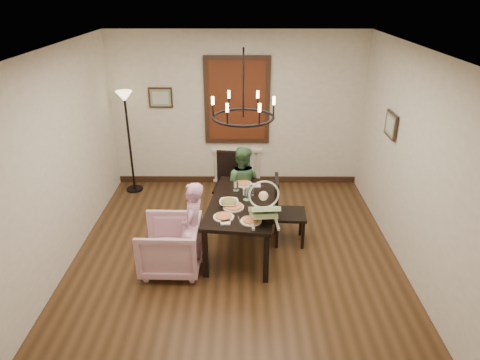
{
  "coord_description": "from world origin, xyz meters",
  "views": [
    {
      "loc": [
        0.09,
        -4.96,
        3.49
      ],
      "look_at": [
        0.06,
        0.32,
        1.05
      ],
      "focal_mm": 32.0,
      "sensor_mm": 36.0,
      "label": 1
    }
  ],
  "objects_px": {
    "chair_far": "(228,185)",
    "seated_man": "(241,190)",
    "armchair": "(170,246)",
    "drinking_glass": "(247,193)",
    "elderly_woman": "(194,235)",
    "chair_right": "(290,211)",
    "floor_lamp": "(130,144)",
    "baby_bouncer": "(264,208)",
    "dining_table": "(243,207)"
  },
  "relations": [
    {
      "from": "baby_bouncer",
      "to": "drinking_glass",
      "type": "relative_size",
      "value": 3.68
    },
    {
      "from": "dining_table",
      "to": "seated_man",
      "type": "height_order",
      "value": "seated_man"
    },
    {
      "from": "seated_man",
      "to": "floor_lamp",
      "type": "distance_m",
      "value": 2.28
    },
    {
      "from": "elderly_woman",
      "to": "drinking_glass",
      "type": "distance_m",
      "value": 0.96
    },
    {
      "from": "chair_right",
      "to": "seated_man",
      "type": "distance_m",
      "value": 0.96
    },
    {
      "from": "dining_table",
      "to": "chair_right",
      "type": "distance_m",
      "value": 0.71
    },
    {
      "from": "armchair",
      "to": "seated_man",
      "type": "bearing_deg",
      "value": 146.04
    },
    {
      "from": "dining_table",
      "to": "drinking_glass",
      "type": "height_order",
      "value": "drinking_glass"
    },
    {
      "from": "chair_far",
      "to": "baby_bouncer",
      "type": "height_order",
      "value": "baby_bouncer"
    },
    {
      "from": "dining_table",
      "to": "elderly_woman",
      "type": "relative_size",
      "value": 1.63
    },
    {
      "from": "chair_far",
      "to": "drinking_glass",
      "type": "bearing_deg",
      "value": -64.29
    },
    {
      "from": "chair_far",
      "to": "baby_bouncer",
      "type": "xyz_separation_m",
      "value": [
        0.49,
        -1.55,
        0.42
      ]
    },
    {
      "from": "elderly_woman",
      "to": "seated_man",
      "type": "relative_size",
      "value": 1.0
    },
    {
      "from": "elderly_woman",
      "to": "floor_lamp",
      "type": "relative_size",
      "value": 0.58
    },
    {
      "from": "armchair",
      "to": "drinking_glass",
      "type": "xyz_separation_m",
      "value": [
        1.01,
        0.6,
        0.47
      ]
    },
    {
      "from": "armchair",
      "to": "floor_lamp",
      "type": "xyz_separation_m",
      "value": [
        -1.05,
        2.39,
        0.54
      ]
    },
    {
      "from": "elderly_woman",
      "to": "drinking_glass",
      "type": "bearing_deg",
      "value": 138.12
    },
    {
      "from": "armchair",
      "to": "chair_right",
      "type": "bearing_deg",
      "value": 113.53
    },
    {
      "from": "floor_lamp",
      "to": "chair_right",
      "type": "bearing_deg",
      "value": -32.65
    },
    {
      "from": "armchair",
      "to": "drinking_glass",
      "type": "distance_m",
      "value": 1.27
    },
    {
      "from": "drinking_glass",
      "to": "seated_man",
      "type": "bearing_deg",
      "value": 96.43
    },
    {
      "from": "dining_table",
      "to": "seated_man",
      "type": "xyz_separation_m",
      "value": [
        -0.02,
        0.82,
        -0.14
      ]
    },
    {
      "from": "chair_right",
      "to": "elderly_woman",
      "type": "bearing_deg",
      "value": 119.15
    },
    {
      "from": "dining_table",
      "to": "floor_lamp",
      "type": "bearing_deg",
      "value": 144.21
    },
    {
      "from": "drinking_glass",
      "to": "floor_lamp",
      "type": "distance_m",
      "value": 2.73
    },
    {
      "from": "chair_right",
      "to": "armchair",
      "type": "relative_size",
      "value": 1.31
    },
    {
      "from": "floor_lamp",
      "to": "armchair",
      "type": "bearing_deg",
      "value": -66.3
    },
    {
      "from": "seated_man",
      "to": "elderly_woman",
      "type": "bearing_deg",
      "value": 75.44
    },
    {
      "from": "floor_lamp",
      "to": "elderly_woman",
      "type": "bearing_deg",
      "value": -60.21
    },
    {
      "from": "armchair",
      "to": "baby_bouncer",
      "type": "height_order",
      "value": "baby_bouncer"
    },
    {
      "from": "dining_table",
      "to": "elderly_woman",
      "type": "bearing_deg",
      "value": -134.72
    },
    {
      "from": "elderly_woman",
      "to": "floor_lamp",
      "type": "distance_m",
      "value": 2.77
    },
    {
      "from": "seated_man",
      "to": "drinking_glass",
      "type": "height_order",
      "value": "seated_man"
    },
    {
      "from": "armchair",
      "to": "dining_table",
      "type": "bearing_deg",
      "value": 119.17
    },
    {
      "from": "baby_bouncer",
      "to": "dining_table",
      "type": "bearing_deg",
      "value": 112.37
    },
    {
      "from": "chair_far",
      "to": "seated_man",
      "type": "relative_size",
      "value": 0.99
    },
    {
      "from": "elderly_woman",
      "to": "baby_bouncer",
      "type": "height_order",
      "value": "baby_bouncer"
    },
    {
      "from": "baby_bouncer",
      "to": "armchair",
      "type": "bearing_deg",
      "value": 175.24
    },
    {
      "from": "chair_right",
      "to": "drinking_glass",
      "type": "height_order",
      "value": "chair_right"
    },
    {
      "from": "armchair",
      "to": "floor_lamp",
      "type": "height_order",
      "value": "floor_lamp"
    },
    {
      "from": "drinking_glass",
      "to": "floor_lamp",
      "type": "height_order",
      "value": "floor_lamp"
    },
    {
      "from": "seated_man",
      "to": "baby_bouncer",
      "type": "distance_m",
      "value": 1.42
    },
    {
      "from": "dining_table",
      "to": "chair_far",
      "type": "relative_size",
      "value": 1.66
    },
    {
      "from": "armchair",
      "to": "floor_lamp",
      "type": "distance_m",
      "value": 2.67
    },
    {
      "from": "dining_table",
      "to": "armchair",
      "type": "distance_m",
      "value": 1.12
    },
    {
      "from": "floor_lamp",
      "to": "chair_far",
      "type": "bearing_deg",
      "value": -25.54
    },
    {
      "from": "dining_table",
      "to": "chair_far",
      "type": "bearing_deg",
      "value": 110.15
    },
    {
      "from": "drinking_glass",
      "to": "chair_right",
      "type": "bearing_deg",
      "value": 6.57
    },
    {
      "from": "chair_right",
      "to": "armchair",
      "type": "height_order",
      "value": "chair_right"
    },
    {
      "from": "chair_right",
      "to": "baby_bouncer",
      "type": "bearing_deg",
      "value": 150.8
    }
  ]
}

